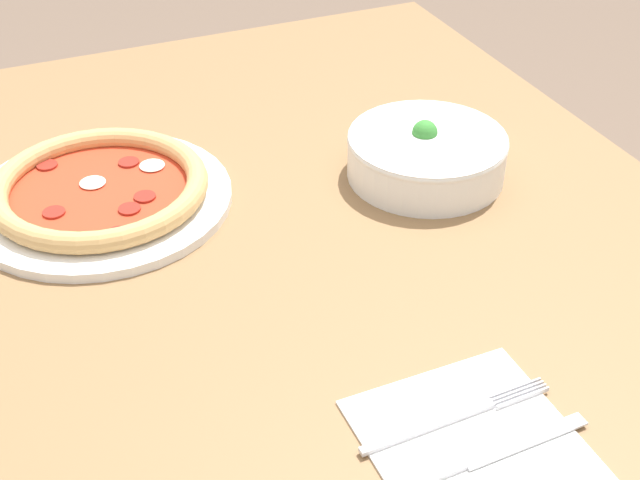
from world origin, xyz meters
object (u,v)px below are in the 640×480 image
bowl (427,153)px  knife (477,460)px  pizza (100,191)px  fork (454,417)px

bowl → knife: bearing=-23.4°
pizza → bowl: size_ratio=1.58×
fork → knife: size_ratio=0.93×
bowl → knife: 0.47m
pizza → knife: pizza is taller
pizza → knife: (0.53, 0.21, -0.01)m
pizza → bowl: bowl is taller
bowl → knife: bowl is taller
pizza → bowl: 0.40m
bowl → knife: size_ratio=0.97×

